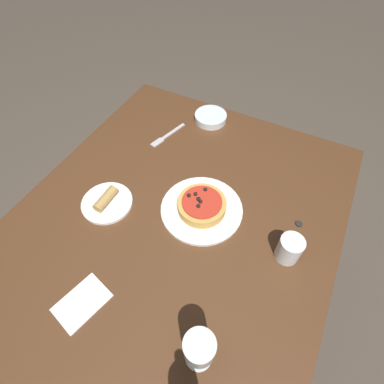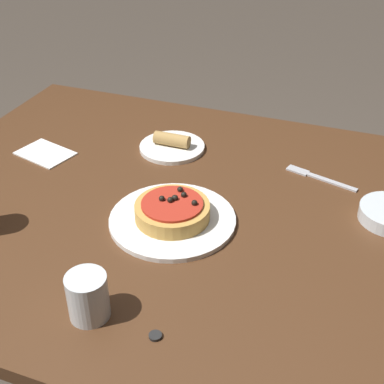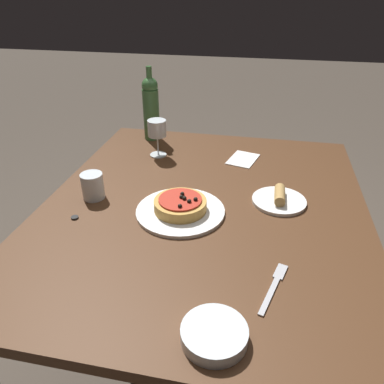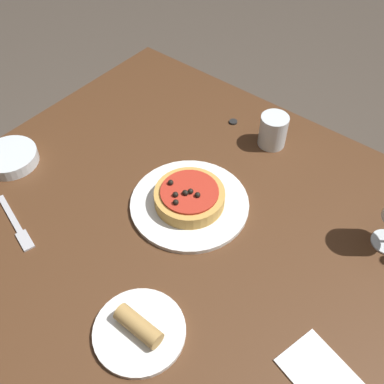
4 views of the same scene
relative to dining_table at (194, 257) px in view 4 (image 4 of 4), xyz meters
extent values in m
plane|color=#4C4238|center=(0.00, 0.00, -0.69)|extent=(14.00, 14.00, 0.00)
cube|color=#4C2D19|center=(0.00, 0.00, 0.07)|extent=(1.30, 1.10, 0.03)
cylinder|color=#4C2D19|center=(0.59, -0.49, -0.32)|extent=(0.06, 0.06, 0.74)
cylinder|color=white|center=(0.07, -0.07, 0.09)|extent=(0.29, 0.29, 0.01)
cylinder|color=gold|center=(0.07, -0.07, 0.12)|extent=(0.17, 0.17, 0.04)
cylinder|color=#B72D1E|center=(0.07, -0.07, 0.14)|extent=(0.14, 0.14, 0.01)
sphere|color=black|center=(0.08, -0.03, 0.14)|extent=(0.01, 0.01, 0.01)
sphere|color=black|center=(0.06, -0.07, 0.14)|extent=(0.01, 0.01, 0.01)
sphere|color=black|center=(0.07, -0.05, 0.14)|extent=(0.01, 0.01, 0.01)
sphere|color=black|center=(0.04, -0.07, 0.14)|extent=(0.01, 0.01, 0.01)
sphere|color=black|center=(0.07, -0.02, 0.14)|extent=(0.01, 0.01, 0.01)
sphere|color=black|center=(0.12, -0.06, 0.14)|extent=(0.01, 0.01, 0.01)
sphere|color=black|center=(0.07, -0.05, 0.14)|extent=(0.01, 0.01, 0.01)
cylinder|color=silver|center=(0.03, -0.39, 0.13)|extent=(0.08, 0.08, 0.09)
cylinder|color=silver|center=(0.54, 0.12, 0.10)|extent=(0.15, 0.15, 0.03)
cube|color=#B7B7BC|center=(0.39, 0.23, 0.09)|extent=(0.14, 0.05, 0.00)
cube|color=#B7B7BC|center=(0.30, 0.26, 0.09)|extent=(0.06, 0.04, 0.00)
cylinder|color=white|center=(-0.06, 0.25, 0.09)|extent=(0.19, 0.19, 0.01)
cylinder|color=#B2894C|center=(-0.06, 0.25, 0.12)|extent=(0.10, 0.04, 0.04)
cube|color=white|center=(-0.39, 0.10, 0.09)|extent=(0.17, 0.14, 0.00)
cylinder|color=black|center=(0.17, -0.40, 0.09)|extent=(0.02, 0.02, 0.01)
camera|label=1|loc=(-0.49, -0.31, 0.98)|focal=28.00mm
camera|label=2|loc=(0.46, -0.98, 0.83)|focal=50.00mm
camera|label=3|loc=(1.08, 0.18, 0.77)|focal=35.00mm
camera|label=4|loc=(-0.39, 0.49, 0.94)|focal=42.00mm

